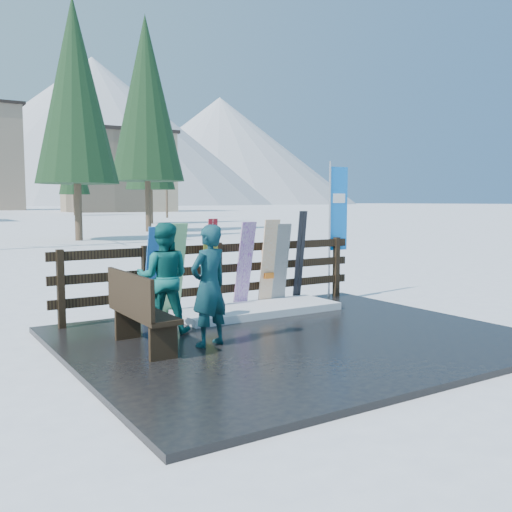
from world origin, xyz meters
TOP-DOWN VIEW (x-y plane):
  - ground at (0.00, 0.00)m, footprint 700.00×700.00m
  - deck at (0.00, 0.00)m, footprint 6.00×5.00m
  - fence at (0.00, 2.20)m, footprint 5.60×0.10m
  - snow_patch at (0.41, 1.60)m, footprint 2.76×1.00m
  - bench at (-2.09, 0.45)m, footprint 0.41×1.50m
  - snowboard_0 at (-1.25, 1.98)m, footprint 0.27×0.37m
  - snowboard_1 at (-0.91, 1.98)m, footprint 0.31×0.39m
  - snowboard_2 at (-0.28, 1.98)m, footprint 0.26×0.18m
  - snowboard_3 at (0.38, 1.98)m, footprint 0.27×0.35m
  - snowboard_4 at (1.14, 1.98)m, footprint 0.28×0.25m
  - snowboard_5 at (0.88, 1.98)m, footprint 0.30×0.27m
  - ski_pair_a at (-0.21, 2.05)m, footprint 0.16×0.16m
  - ski_pair_b at (1.60, 2.05)m, footprint 0.17×0.23m
  - rental_flag at (2.63, 2.25)m, footprint 0.45×0.04m
  - person_front at (-1.25, 0.14)m, footprint 0.64×0.51m
  - person_back at (-1.45, 1.14)m, footprint 0.94×0.88m

SIDE VIEW (x-z plane):
  - ground at x=0.00m, z-range 0.00..0.00m
  - deck at x=0.00m, z-range 0.00..0.08m
  - snow_patch at x=0.41m, z-range 0.08..0.20m
  - bench at x=-2.09m, z-range 0.11..1.08m
  - fence at x=0.00m, z-range 0.16..1.31m
  - snowboard_2 at x=-0.28m, z-range 0.08..1.48m
  - snowboard_4 at x=1.14m, z-range 0.08..1.53m
  - snowboard_0 at x=-1.25m, z-range 0.08..1.54m
  - snowboard_3 at x=0.38m, z-range 0.08..1.59m
  - snowboard_1 at x=-0.91m, z-range 0.08..1.59m
  - snowboard_5 at x=0.88m, z-range 0.08..1.61m
  - person_back at x=-1.45m, z-range 0.08..1.63m
  - person_front at x=-1.25m, z-range 0.08..1.63m
  - ski_pair_a at x=-0.21m, z-range 0.08..1.64m
  - ski_pair_b at x=1.60m, z-range 0.08..1.75m
  - rental_flag at x=2.63m, z-range 0.39..2.99m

